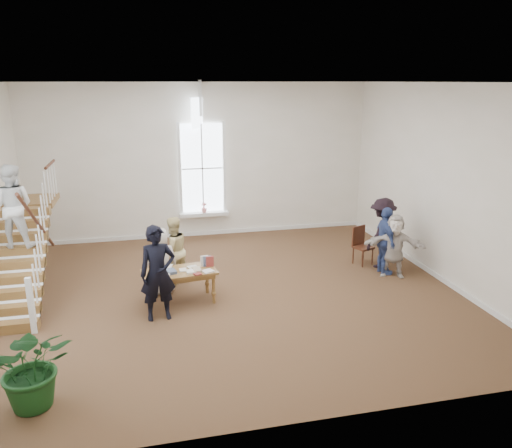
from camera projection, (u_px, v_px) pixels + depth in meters
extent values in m
plane|color=#4B311D|center=(230.00, 293.00, 11.03)|extent=(10.00, 10.00, 0.00)
plane|color=beige|center=(202.00, 161.00, 14.62)|extent=(10.00, 0.00, 10.00)
plane|color=beige|center=(290.00, 271.00, 6.19)|extent=(10.00, 0.00, 10.00)
plane|color=beige|center=(442.00, 183.00, 11.48)|extent=(0.00, 9.00, 9.00)
plane|color=white|center=(226.00, 82.00, 9.79)|extent=(10.00, 10.00, 0.00)
cube|color=white|center=(204.00, 214.00, 14.88)|extent=(1.45, 0.28, 0.10)
plane|color=white|center=(202.00, 168.00, 14.62)|extent=(2.60, 0.00, 2.60)
plane|color=white|center=(201.00, 113.00, 14.18)|extent=(0.60, 0.60, 0.85)
cube|color=white|center=(204.00, 233.00, 15.20)|extent=(10.00, 0.04, 0.12)
imported|color=pink|center=(204.00, 208.00, 14.80)|extent=(0.17, 0.17, 0.30)
cube|color=brown|center=(8.00, 327.00, 9.32)|extent=(1.10, 0.30, 0.20)
cube|color=brown|center=(10.00, 310.00, 9.55)|extent=(1.10, 0.30, 0.20)
cube|color=brown|center=(12.00, 294.00, 9.77)|extent=(1.10, 0.30, 0.20)
cube|color=brown|center=(15.00, 279.00, 10.00)|extent=(1.10, 0.30, 0.20)
cube|color=brown|center=(17.00, 265.00, 10.22)|extent=(1.10, 0.30, 0.20)
cube|color=brown|center=(19.00, 251.00, 10.45)|extent=(1.10, 0.30, 0.20)
cube|color=brown|center=(21.00, 237.00, 10.67)|extent=(1.10, 0.30, 0.20)
cube|color=brown|center=(22.00, 225.00, 10.90)|extent=(1.10, 0.30, 0.20)
cube|color=brown|center=(24.00, 212.00, 11.13)|extent=(1.10, 0.30, 0.20)
cube|color=brown|center=(32.00, 201.00, 11.96)|extent=(1.10, 1.20, 0.12)
cube|color=white|center=(31.00, 306.00, 9.16)|extent=(0.10, 0.10, 1.10)
cylinder|color=#381C0F|center=(38.00, 223.00, 10.09)|extent=(0.07, 2.74, 1.86)
imported|color=silver|center=(12.00, 206.00, 10.18)|extent=(0.94, 0.79, 1.72)
cube|color=brown|center=(179.00, 272.00, 10.41)|extent=(1.60, 0.93, 0.05)
cube|color=brown|center=(179.00, 275.00, 10.43)|extent=(1.46, 0.80, 0.10)
cylinder|color=brown|center=(150.00, 298.00, 10.04)|extent=(0.07, 0.07, 0.66)
cylinder|color=brown|center=(214.00, 289.00, 10.47)|extent=(0.07, 0.07, 0.66)
cylinder|color=brown|center=(146.00, 287.00, 10.54)|extent=(0.07, 0.07, 0.66)
cylinder|color=brown|center=(207.00, 279.00, 10.97)|extent=(0.07, 0.07, 0.66)
cube|color=silver|center=(165.00, 276.00, 10.06)|extent=(0.21, 0.28, 0.04)
cube|color=beige|center=(168.00, 267.00, 10.56)|extent=(0.21, 0.29, 0.04)
cube|color=tan|center=(197.00, 270.00, 10.38)|extent=(0.19, 0.29, 0.05)
cube|color=silver|center=(169.00, 270.00, 10.42)|extent=(0.22, 0.25, 0.03)
cube|color=#4C5972|center=(171.00, 271.00, 10.29)|extent=(0.23, 0.30, 0.06)
cube|color=maroon|center=(196.00, 273.00, 10.26)|extent=(0.23, 0.32, 0.03)
cube|color=white|center=(208.00, 271.00, 10.35)|extent=(0.29, 0.28, 0.02)
cube|color=#BFB299|center=(166.00, 272.00, 10.32)|extent=(0.22, 0.24, 0.03)
cube|color=silver|center=(191.00, 272.00, 10.29)|extent=(0.20, 0.21, 0.04)
cube|color=beige|center=(193.00, 268.00, 10.54)|extent=(0.26, 0.27, 0.03)
cube|color=tan|center=(163.00, 270.00, 10.41)|extent=(0.26, 0.31, 0.03)
cube|color=silver|center=(183.00, 270.00, 10.42)|extent=(0.16, 0.21, 0.02)
imported|color=black|center=(158.00, 273.00, 9.63)|extent=(0.74, 0.53, 1.90)
imported|color=silver|center=(161.00, 261.00, 10.88)|extent=(0.80, 0.60, 1.49)
imported|color=beige|center=(173.00, 251.00, 11.40)|extent=(0.95, 0.86, 1.58)
imported|color=#384C87|center=(385.00, 241.00, 11.95)|extent=(0.48, 1.00, 1.66)
imported|color=black|center=(382.00, 233.00, 12.39)|extent=(1.32, 1.18, 1.77)
imported|color=silver|center=(394.00, 246.00, 11.81)|extent=(1.47, 1.01, 1.53)
imported|color=#123B14|center=(33.00, 366.00, 7.06)|extent=(1.25, 1.12, 1.27)
cube|color=#381C0F|center=(363.00, 247.00, 12.68)|extent=(0.54, 0.54, 0.05)
cube|color=#381C0F|center=(358.00, 235.00, 12.75)|extent=(0.41, 0.19, 0.50)
cylinder|color=#381C0F|center=(363.00, 259.00, 12.51)|extent=(0.04, 0.04, 0.44)
cylinder|color=#381C0F|center=(372.00, 256.00, 12.70)|extent=(0.04, 0.04, 0.44)
cylinder|color=#381C0F|center=(353.00, 255.00, 12.78)|extent=(0.04, 0.04, 0.44)
cylinder|color=#381C0F|center=(363.00, 253.00, 12.97)|extent=(0.04, 0.04, 0.44)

